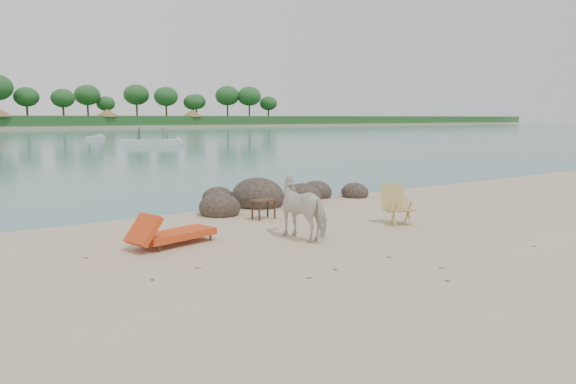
% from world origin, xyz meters
% --- Properties ---
extents(boulders, '(6.39, 2.94, 1.17)m').
position_xyz_m(boulders, '(2.62, 5.89, 0.22)').
color(boulders, '#2D241E').
rests_on(boulders, ground).
extents(cow, '(0.90, 1.67, 1.36)m').
position_xyz_m(cow, '(0.54, 1.44, 0.68)').
color(cow, silver).
rests_on(cow, ground).
extents(side_table, '(0.66, 0.45, 0.51)m').
position_xyz_m(side_table, '(1.07, 3.92, 0.26)').
color(side_table, '#321D14').
rests_on(side_table, ground).
extents(lounge_chair, '(2.18, 1.18, 0.62)m').
position_xyz_m(lounge_chair, '(-2.04, 2.51, 0.31)').
color(lounge_chair, red).
rests_on(lounge_chair, ground).
extents(deck_chair, '(0.89, 0.91, 0.99)m').
position_xyz_m(deck_chair, '(3.45, 1.28, 0.49)').
color(deck_chair, tan).
rests_on(deck_chair, ground).
extents(boat_mid, '(6.36, 3.80, 3.07)m').
position_xyz_m(boat_mid, '(14.40, 43.74, 1.54)').
color(boat_mid, silver).
rests_on(boat_mid, water).
extents(boat_far, '(3.71, 4.46, 0.55)m').
position_xyz_m(boat_far, '(14.58, 61.70, 0.28)').
color(boat_far, beige).
rests_on(boat_far, water).
extents(dead_leaves, '(7.96, 6.29, 0.00)m').
position_xyz_m(dead_leaves, '(-0.49, 0.04, 0.00)').
color(dead_leaves, brown).
rests_on(dead_leaves, ground).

